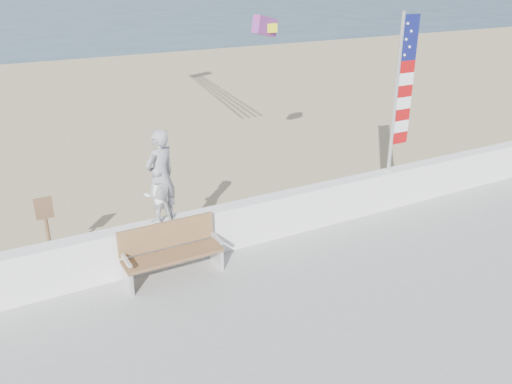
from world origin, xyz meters
The scene contains 9 objects.
ground centered at (0.00, 0.00, 0.00)m, with size 220.00×220.00×0.00m, color #2E495D.
sand centered at (0.00, 9.00, 0.04)m, with size 90.00×40.00×0.08m, color tan.
seawall centered at (0.00, 2.00, 0.63)m, with size 30.00×0.35×0.90m, color white.
adult centered at (-1.64, 2.00, 1.95)m, with size 0.63×0.42×1.74m, color gray.
child centered at (-1.72, 2.00, 1.61)m, with size 0.51×0.40×1.06m, color white.
bench centered at (-1.69, 1.55, 0.69)m, with size 1.80×0.57×1.00m.
flag centered at (3.91, 2.00, 2.99)m, with size 0.50×0.08×3.50m.
parafoil_kite centered at (2.42, 5.32, 4.05)m, with size 0.86×0.55×0.58m.
sign centered at (-3.54, 3.06, 0.94)m, with size 0.32×0.07×1.46m.
Camera 1 is at (-4.52, -6.71, 5.40)m, focal length 38.00 mm.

